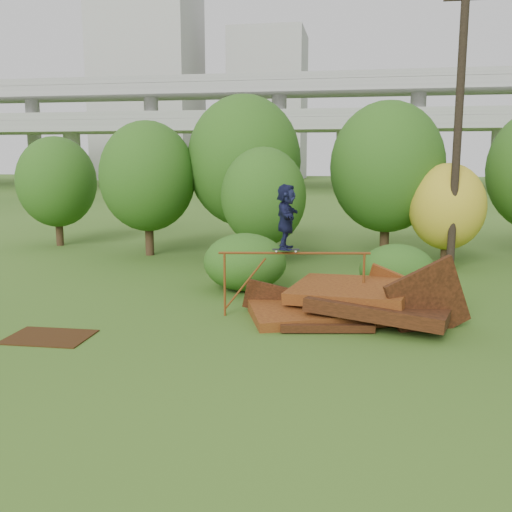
% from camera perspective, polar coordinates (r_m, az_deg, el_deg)
% --- Properties ---
extents(ground, '(240.00, 240.00, 0.00)m').
position_cam_1_polar(ground, '(12.56, 2.02, -8.86)').
color(ground, '#2D5116').
rests_on(ground, ground).
extents(scrap_pile, '(5.71, 3.26, 2.25)m').
position_cam_1_polar(scrap_pile, '(14.40, 9.62, -4.78)').
color(scrap_pile, '#471D0C').
rests_on(scrap_pile, ground).
extents(grind_rail, '(3.80, 0.67, 1.67)m').
position_cam_1_polar(grind_rail, '(14.48, 3.84, -1.08)').
color(grind_rail, brown).
rests_on(grind_rail, ground).
extents(skateboard, '(0.70, 0.29, 0.07)m').
position_cam_1_polar(skateboard, '(14.40, 3.01, 0.64)').
color(skateboard, black).
rests_on(skateboard, grind_rail).
extents(skater, '(0.53, 1.53, 1.64)m').
position_cam_1_polar(skater, '(14.29, 3.04, 3.94)').
color(skater, '#151839').
rests_on(skater, skateboard).
extents(flat_plate, '(1.87, 1.35, 0.03)m').
position_cam_1_polar(flat_plate, '(13.84, -19.99, -7.62)').
color(flat_plate, '#331C0B').
rests_on(flat_plate, ground).
extents(tree_0, '(3.92, 3.92, 5.53)m').
position_cam_1_polar(tree_0, '(23.97, -10.79, 7.82)').
color(tree_0, black).
rests_on(tree_0, ground).
extents(tree_1, '(4.76, 4.76, 6.63)m').
position_cam_1_polar(tree_1, '(24.21, -1.19, 9.46)').
color(tree_1, black).
rests_on(tree_1, ground).
extents(tree_2, '(3.14, 3.14, 4.43)m').
position_cam_1_polar(tree_2, '(21.04, 0.77, 5.95)').
color(tree_2, black).
rests_on(tree_2, ground).
extents(tree_3, '(4.51, 4.51, 6.25)m').
position_cam_1_polar(tree_3, '(23.42, 12.98, 8.65)').
color(tree_3, black).
rests_on(tree_3, ground).
extents(tree_4, '(2.78, 2.78, 3.84)m').
position_cam_1_polar(tree_4, '(22.30, 18.57, 4.69)').
color(tree_4, black).
rests_on(tree_4, ground).
extents(tree_6, '(3.58, 3.58, 5.00)m').
position_cam_1_polar(tree_6, '(27.78, -19.31, 7.00)').
color(tree_6, black).
rests_on(tree_6, ground).
extents(shrub_left, '(2.54, 2.35, 1.76)m').
position_cam_1_polar(shrub_left, '(17.40, -1.11, -0.60)').
color(shrub_left, '#295015').
rests_on(shrub_left, ground).
extents(shrub_right, '(2.19, 2.00, 1.55)m').
position_cam_1_polar(shrub_right, '(17.14, 13.93, -1.41)').
color(shrub_right, '#295015').
rests_on(shrub_right, ground).
extents(utility_pole, '(1.40, 0.28, 9.98)m').
position_cam_1_polar(utility_pole, '(21.10, 19.56, 12.09)').
color(utility_pole, black).
rests_on(utility_pole, ground).
extents(freeway_overpass, '(160.00, 15.00, 13.70)m').
position_cam_1_polar(freeway_overpass, '(74.99, 9.06, 14.47)').
color(freeway_overpass, gray).
rests_on(freeway_overpass, ground).
extents(building_left, '(18.00, 16.00, 35.00)m').
position_cam_1_polar(building_left, '(114.71, -10.67, 16.35)').
color(building_left, '#9E9E99').
rests_on(building_left, ground).
extents(building_right, '(14.00, 14.00, 28.00)m').
position_cam_1_polar(building_right, '(115.58, 1.28, 14.72)').
color(building_right, '#9E9E99').
rests_on(building_right, ground).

